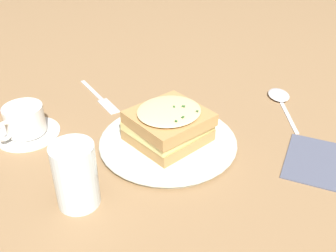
{
  "coord_description": "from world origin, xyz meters",
  "views": [
    {
      "loc": [
        0.61,
        0.12,
        0.42
      ],
      "look_at": [
        0.03,
        0.01,
        0.04
      ],
      "focal_mm": 42.0,
      "sensor_mm": 36.0,
      "label": 1
    }
  ],
  "objects_px": {
    "teacup_with_saucer": "(25,123)",
    "napkin": "(320,162)",
    "sandwich": "(168,125)",
    "spoon": "(280,97)",
    "fork": "(102,99)",
    "dinner_plate": "(168,142)",
    "water_glass": "(76,175)"
  },
  "relations": [
    {
      "from": "sandwich",
      "to": "spoon",
      "type": "distance_m",
      "value": 0.31
    },
    {
      "from": "napkin",
      "to": "teacup_with_saucer",
      "type": "bearing_deg",
      "value": -88.06
    },
    {
      "from": "dinner_plate",
      "to": "fork",
      "type": "distance_m",
      "value": 0.23
    },
    {
      "from": "sandwich",
      "to": "water_glass",
      "type": "bearing_deg",
      "value": -32.02
    },
    {
      "from": "dinner_plate",
      "to": "fork",
      "type": "height_order",
      "value": "dinner_plate"
    },
    {
      "from": "teacup_with_saucer",
      "to": "spoon",
      "type": "height_order",
      "value": "teacup_with_saucer"
    },
    {
      "from": "fork",
      "to": "napkin",
      "type": "height_order",
      "value": "same"
    },
    {
      "from": "dinner_plate",
      "to": "napkin",
      "type": "relative_size",
      "value": 1.81
    },
    {
      "from": "spoon",
      "to": "sandwich",
      "type": "bearing_deg",
      "value": -144.13
    },
    {
      "from": "fork",
      "to": "spoon",
      "type": "bearing_deg",
      "value": 148.13
    },
    {
      "from": "dinner_plate",
      "to": "spoon",
      "type": "xyz_separation_m",
      "value": [
        -0.22,
        0.21,
        -0.0
      ]
    },
    {
      "from": "spoon",
      "to": "fork",
      "type": "bearing_deg",
      "value": -179.33
    },
    {
      "from": "water_glass",
      "to": "napkin",
      "type": "bearing_deg",
      "value": 114.75
    },
    {
      "from": "water_glass",
      "to": "spoon",
      "type": "height_order",
      "value": "water_glass"
    },
    {
      "from": "water_glass",
      "to": "fork",
      "type": "height_order",
      "value": "water_glass"
    },
    {
      "from": "sandwich",
      "to": "napkin",
      "type": "xyz_separation_m",
      "value": [
        -0.0,
        0.27,
        -0.05
      ]
    },
    {
      "from": "teacup_with_saucer",
      "to": "spoon",
      "type": "xyz_separation_m",
      "value": [
        -0.24,
        0.48,
        -0.02
      ]
    },
    {
      "from": "fork",
      "to": "sandwich",
      "type": "bearing_deg",
      "value": 97.41
    },
    {
      "from": "dinner_plate",
      "to": "spoon",
      "type": "height_order",
      "value": "dinner_plate"
    },
    {
      "from": "sandwich",
      "to": "fork",
      "type": "distance_m",
      "value": 0.23
    },
    {
      "from": "dinner_plate",
      "to": "sandwich",
      "type": "relative_size",
      "value": 1.43
    },
    {
      "from": "dinner_plate",
      "to": "teacup_with_saucer",
      "type": "bearing_deg",
      "value": -86.39
    },
    {
      "from": "napkin",
      "to": "fork",
      "type": "bearing_deg",
      "value": -107.31
    },
    {
      "from": "teacup_with_saucer",
      "to": "dinner_plate",
      "type": "bearing_deg",
      "value": 112.08
    },
    {
      "from": "water_glass",
      "to": "fork",
      "type": "bearing_deg",
      "value": -166.85
    },
    {
      "from": "spoon",
      "to": "dinner_plate",
      "type": "bearing_deg",
      "value": -144.64
    },
    {
      "from": "teacup_with_saucer",
      "to": "spoon",
      "type": "distance_m",
      "value": 0.54
    },
    {
      "from": "water_glass",
      "to": "spoon",
      "type": "bearing_deg",
      "value": 141.43
    },
    {
      "from": "teacup_with_saucer",
      "to": "napkin",
      "type": "bearing_deg",
      "value": 110.4
    },
    {
      "from": "sandwich",
      "to": "teacup_with_saucer",
      "type": "height_order",
      "value": "sandwich"
    },
    {
      "from": "fork",
      "to": "dinner_plate",
      "type": "bearing_deg",
      "value": 97.71
    },
    {
      "from": "teacup_with_saucer",
      "to": "napkin",
      "type": "distance_m",
      "value": 0.54
    }
  ]
}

